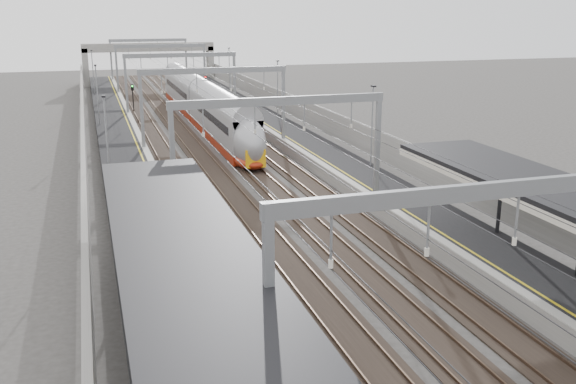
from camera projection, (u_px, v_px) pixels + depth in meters
platform_left at (122, 147)px, 57.72m from camera, size 4.00×120.00×1.00m
platform_right at (291, 137)px, 62.30m from camera, size 4.00×120.00×1.00m
tracks at (210, 146)px, 60.13m from camera, size 11.40×140.00×0.20m
overhead_line at (196, 74)px, 64.53m from camera, size 13.00×140.00×6.60m
canopy_left at (200, 284)px, 17.90m from camera, size 4.40×30.00×4.24m
overbridge at (149, 52)px, 109.16m from camera, size 22.00×2.20×6.90m
wall_left at (84, 137)px, 56.50m from camera, size 0.30×120.00×3.20m
wall_right at (322, 124)px, 62.92m from camera, size 0.30×120.00×3.20m
train at (205, 109)px, 69.61m from camera, size 2.57×46.90×4.07m
signal_green at (133, 93)px, 79.69m from camera, size 0.32×0.32×3.48m
signal_red_near at (202, 92)px, 80.67m from camera, size 0.32×0.32×3.48m
signal_red_far at (205, 83)px, 90.12m from camera, size 0.32×0.32×3.48m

